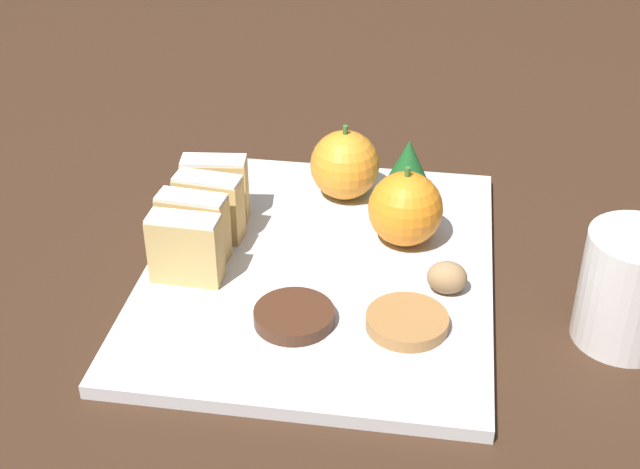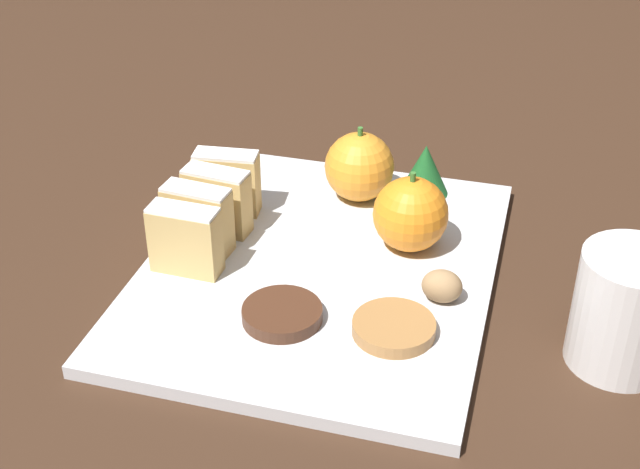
{
  "view_description": "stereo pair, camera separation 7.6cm",
  "coord_description": "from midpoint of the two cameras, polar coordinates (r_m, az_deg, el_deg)",
  "views": [
    {
      "loc": [
        0.1,
        -0.63,
        0.45
      ],
      "look_at": [
        0.0,
        0.0,
        0.04
      ],
      "focal_mm": 50.0,
      "sensor_mm": 36.0,
      "label": 1
    },
    {
      "loc": [
        0.17,
        -0.62,
        0.45
      ],
      "look_at": [
        0.0,
        0.0,
        0.04
      ],
      "focal_mm": 50.0,
      "sensor_mm": 36.0,
      "label": 2
    }
  ],
  "objects": [
    {
      "name": "chocolate_cookie",
      "position": [
        0.71,
        -4.76,
        -5.34
      ],
      "size": [
        0.06,
        0.06,
        0.01
      ],
      "color": "#472819",
      "rests_on": "serving_platter"
    },
    {
      "name": "ground_plane",
      "position": [
        0.78,
        -2.78,
        -2.68
      ],
      "size": [
        6.0,
        6.0,
        0.0
      ],
      "primitive_type": "plane",
      "color": "#382316"
    },
    {
      "name": "walnut",
      "position": [
        0.74,
        5.23,
        -2.85
      ],
      "size": [
        0.03,
        0.03,
        0.03
      ],
      "color": "#9E7A51",
      "rests_on": "serving_platter"
    },
    {
      "name": "stollen_slice_third",
      "position": [
        0.81,
        -9.8,
        1.66
      ],
      "size": [
        0.06,
        0.03,
        0.06
      ],
      "color": "tan",
      "rests_on": "serving_platter"
    },
    {
      "name": "gingerbread_cookie",
      "position": [
        0.7,
        2.51,
        -5.7
      ],
      "size": [
        0.07,
        0.07,
        0.01
      ],
      "color": "#A3703D",
      "rests_on": "serving_platter"
    },
    {
      "name": "evergreen_sprig",
      "position": [
        0.88,
        3.21,
        4.46
      ],
      "size": [
        0.05,
        0.05,
        0.05
      ],
      "color": "#195623",
      "rests_on": "serving_platter"
    },
    {
      "name": "stollen_slice_fourth",
      "position": [
        0.84,
        -9.32,
        2.87
      ],
      "size": [
        0.06,
        0.03,
        0.06
      ],
      "color": "tan",
      "rests_on": "serving_platter"
    },
    {
      "name": "orange_near",
      "position": [
        0.79,
        2.76,
        1.57
      ],
      "size": [
        0.07,
        0.07,
        0.08
      ],
      "color": "orange",
      "rests_on": "serving_platter"
    },
    {
      "name": "serving_platter",
      "position": [
        0.78,
        -2.79,
        -2.32
      ],
      "size": [
        0.3,
        0.37,
        0.01
      ],
      "color": "silver",
      "rests_on": "ground_plane"
    },
    {
      "name": "orange_far",
      "position": [
        0.86,
        -0.94,
        4.4
      ],
      "size": [
        0.07,
        0.07,
        0.08
      ],
      "color": "orange",
      "rests_on": "serving_platter"
    },
    {
      "name": "stollen_slice_second",
      "position": [
        0.78,
        -10.87,
        0.41
      ],
      "size": [
        0.06,
        0.03,
        0.06
      ],
      "color": "tan",
      "rests_on": "serving_platter"
    },
    {
      "name": "coffee_mug",
      "position": [
        0.72,
        16.6,
        -3.44
      ],
      "size": [
        0.11,
        0.08,
        0.09
      ],
      "color": "white",
      "rests_on": "ground_plane"
    },
    {
      "name": "stollen_slice_front",
      "position": [
        0.76,
        -11.48,
        -0.99
      ],
      "size": [
        0.06,
        0.03,
        0.06
      ],
      "color": "tan",
      "rests_on": "serving_platter"
    }
  ]
}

